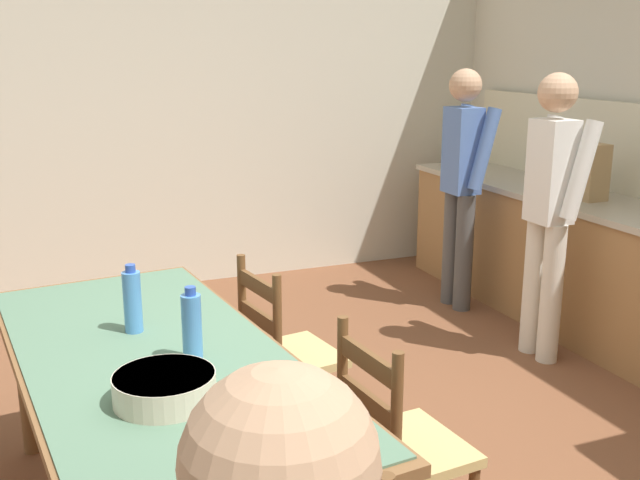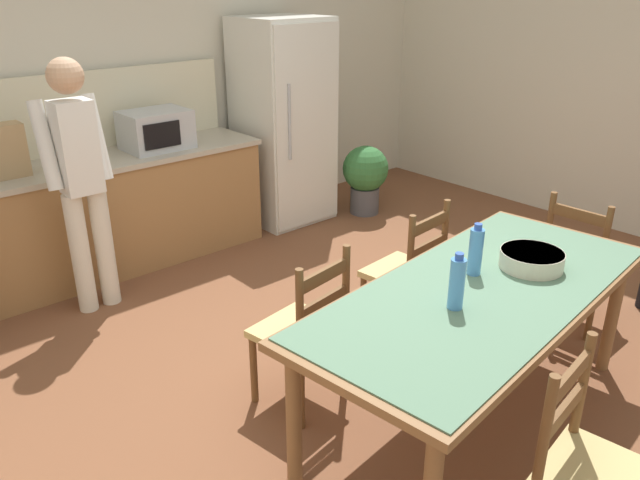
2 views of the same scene
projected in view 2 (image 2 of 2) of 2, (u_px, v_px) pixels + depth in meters
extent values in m
plane|color=brown|center=(362.00, 355.00, 3.84)|extent=(8.32, 8.32, 0.00)
cube|color=beige|center=(137.00, 69.00, 5.11)|extent=(6.52, 0.12, 2.90)
cube|color=beige|center=(639.00, 66.00, 5.26)|extent=(0.12, 5.20, 2.90)
cube|color=#9E7042|center=(38.00, 234.00, 4.53)|extent=(3.55, 0.62, 0.85)
cube|color=#B2A893|center=(26.00, 175.00, 4.36)|extent=(3.59, 0.66, 0.04)
cube|color=beige|center=(4.00, 122.00, 4.44)|extent=(3.55, 0.03, 0.60)
cube|color=silver|center=(283.00, 122.00, 5.70)|extent=(0.74, 0.68, 1.83)
cube|color=silver|center=(308.00, 129.00, 5.45)|extent=(0.71, 0.02, 1.76)
cylinder|color=#A5AAB2|center=(290.00, 123.00, 5.27)|extent=(0.02, 0.02, 0.64)
cube|color=#B2B7BC|center=(156.00, 130.00, 4.89)|extent=(0.50, 0.38, 0.30)
cube|color=black|center=(162.00, 135.00, 4.72)|extent=(0.30, 0.01, 0.19)
cube|color=tan|center=(6.00, 151.00, 4.19)|extent=(0.24, 0.16, 0.36)
cylinder|color=brown|center=(613.00, 314.00, 3.58)|extent=(0.07, 0.07, 0.73)
cylinder|color=brown|center=(294.00, 420.00, 2.73)|extent=(0.07, 0.07, 0.73)
cylinder|color=brown|center=(500.00, 277.00, 4.02)|extent=(0.07, 0.07, 0.73)
cube|color=brown|center=(483.00, 293.00, 3.00)|extent=(2.18, 1.12, 0.04)
cube|color=#567A60|center=(483.00, 289.00, 2.99)|extent=(2.09, 1.08, 0.01)
cylinder|color=#4C8ED6|center=(457.00, 284.00, 2.77)|extent=(0.07, 0.07, 0.24)
cylinder|color=#2D51B2|center=(459.00, 256.00, 2.71)|extent=(0.04, 0.04, 0.03)
cylinder|color=#4C8ED6|center=(476.00, 252.00, 3.09)|extent=(0.07, 0.07, 0.24)
cylinder|color=#2D51B2|center=(478.00, 227.00, 3.03)|extent=(0.04, 0.04, 0.03)
cylinder|color=beige|center=(532.00, 260.00, 3.18)|extent=(0.32, 0.32, 0.09)
cylinder|color=beige|center=(532.00, 253.00, 3.17)|extent=(0.31, 0.31, 0.02)
cylinder|color=brown|center=(298.00, 342.00, 3.61)|extent=(0.04, 0.04, 0.41)
cylinder|color=brown|center=(254.00, 369.00, 3.36)|extent=(0.04, 0.04, 0.41)
cylinder|color=brown|center=(345.00, 363.00, 3.41)|extent=(0.04, 0.04, 0.41)
cylinder|color=brown|center=(301.00, 394.00, 3.15)|extent=(0.04, 0.04, 0.41)
cube|color=tan|center=(299.00, 330.00, 3.29)|extent=(0.48, 0.46, 0.04)
cylinder|color=brown|center=(346.00, 286.00, 3.22)|extent=(0.04, 0.04, 0.46)
cylinder|color=brown|center=(300.00, 313.00, 2.97)|extent=(0.04, 0.04, 0.46)
cube|color=brown|center=(324.00, 275.00, 3.04)|extent=(0.36, 0.08, 0.07)
cube|color=brown|center=(324.00, 303.00, 3.10)|extent=(0.36, 0.08, 0.07)
cylinder|color=brown|center=(615.00, 294.00, 4.14)|extent=(0.04, 0.04, 0.41)
cylinder|color=brown|center=(563.00, 277.00, 4.38)|extent=(0.04, 0.04, 0.41)
cylinder|color=brown|center=(591.00, 312.00, 3.93)|extent=(0.04, 0.04, 0.41)
cylinder|color=brown|center=(539.00, 292.00, 4.17)|extent=(0.04, 0.04, 0.41)
cube|color=tan|center=(582.00, 263.00, 4.07)|extent=(0.41, 0.43, 0.04)
cylinder|color=brown|center=(605.00, 243.00, 3.74)|extent=(0.04, 0.04, 0.46)
cylinder|color=brown|center=(549.00, 226.00, 3.98)|extent=(0.04, 0.04, 0.46)
cube|color=brown|center=(579.00, 215.00, 3.81)|extent=(0.03, 0.36, 0.07)
cube|color=brown|center=(575.00, 238.00, 3.87)|extent=(0.03, 0.36, 0.07)
cylinder|color=brown|center=(396.00, 286.00, 4.25)|extent=(0.04, 0.04, 0.41)
cylinder|color=brown|center=(363.00, 305.00, 4.01)|extent=(0.04, 0.04, 0.41)
cylinder|color=brown|center=(439.00, 303.00, 4.04)|extent=(0.04, 0.04, 0.41)
cylinder|color=brown|center=(406.00, 324.00, 3.80)|extent=(0.04, 0.04, 0.41)
cube|color=tan|center=(403.00, 272.00, 3.93)|extent=(0.46, 0.44, 0.04)
cylinder|color=brown|center=(445.00, 235.00, 3.85)|extent=(0.04, 0.04, 0.46)
cylinder|color=brown|center=(411.00, 253.00, 3.61)|extent=(0.04, 0.04, 0.46)
cube|color=brown|center=(430.00, 224.00, 3.68)|extent=(0.36, 0.06, 0.07)
cube|color=brown|center=(428.00, 247.00, 3.74)|extent=(0.36, 0.06, 0.07)
cylinder|color=brown|center=(564.00, 476.00, 2.64)|extent=(0.04, 0.04, 0.41)
cube|color=tan|center=(600.00, 479.00, 2.32)|extent=(0.47, 0.45, 0.04)
cylinder|color=brown|center=(546.00, 430.00, 2.20)|extent=(0.04, 0.04, 0.46)
cylinder|color=brown|center=(583.00, 384.00, 2.45)|extent=(0.04, 0.04, 0.46)
cube|color=brown|center=(571.00, 377.00, 2.28)|extent=(0.36, 0.07, 0.07)
cube|color=brown|center=(564.00, 411.00, 2.34)|extent=(0.36, 0.07, 0.07)
cylinder|color=silver|center=(81.00, 254.00, 4.21)|extent=(0.13, 0.13, 0.85)
cylinder|color=silver|center=(104.00, 247.00, 4.31)|extent=(0.13, 0.13, 0.85)
cube|color=white|center=(76.00, 147.00, 3.98)|extent=(0.24, 0.19, 0.60)
sphere|color=tan|center=(65.00, 76.00, 3.80)|extent=(0.23, 0.23, 0.23)
cylinder|color=white|center=(45.00, 146.00, 3.91)|extent=(0.10, 0.23, 0.57)
cylinder|color=white|center=(97.00, 137.00, 4.12)|extent=(0.10, 0.23, 0.57)
cylinder|color=#4C4C51|center=(365.00, 200.00, 6.10)|extent=(0.28, 0.28, 0.26)
sphere|color=#337038|center=(365.00, 169.00, 5.97)|extent=(0.44, 0.44, 0.44)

